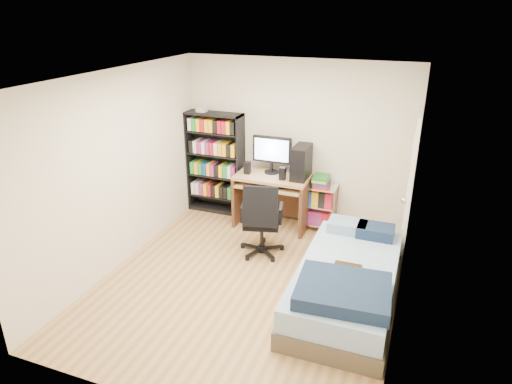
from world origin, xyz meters
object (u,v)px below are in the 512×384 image
at_px(media_shelf, 215,162).
at_px(computer_desk, 281,180).
at_px(office_chair, 261,232).
at_px(bed, 347,283).

xyz_separation_m(media_shelf, computer_desk, (1.17, -0.17, -0.10)).
relative_size(computer_desk, office_chair, 1.31).
xyz_separation_m(computer_desk, office_chair, (0.04, -0.94, -0.41)).
bearing_deg(bed, media_shelf, 143.68).
bearing_deg(office_chair, media_shelf, 122.90).
height_order(computer_desk, office_chair, computer_desk).
relative_size(office_chair, bed, 0.49).
distance_m(media_shelf, office_chair, 1.72).
bearing_deg(office_chair, bed, -43.51).
xyz_separation_m(media_shelf, office_chair, (1.20, -1.11, -0.51)).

